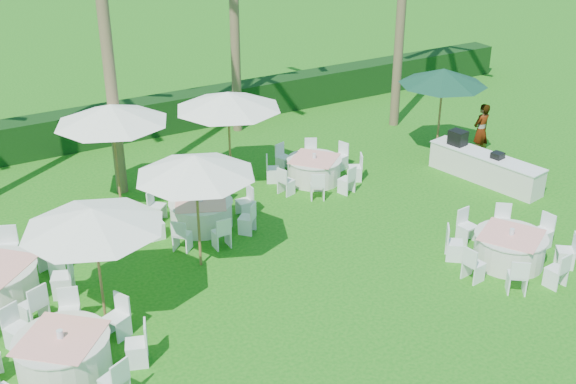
# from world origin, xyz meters

# --- Properties ---
(ground) EXTENTS (120.00, 120.00, 0.00)m
(ground) POSITION_xyz_m (0.00, 0.00, 0.00)
(ground) COLOR #136210
(ground) RESTS_ON ground
(hedge) EXTENTS (34.00, 1.00, 1.20)m
(hedge) POSITION_xyz_m (0.00, 12.00, 0.60)
(hedge) COLOR black
(hedge) RESTS_ON ground
(banquet_table_a) EXTENTS (3.05, 3.05, 0.94)m
(banquet_table_a) POSITION_xyz_m (-4.19, 0.86, 0.41)
(banquet_table_a) COLOR silver
(banquet_table_a) RESTS_ON ground
(banquet_table_c) EXTENTS (2.97, 2.97, 0.90)m
(banquet_table_c) POSITION_xyz_m (5.92, -0.45, 0.39)
(banquet_table_c) COLOR silver
(banquet_table_c) RESTS_ON ground
(banquet_table_e) EXTENTS (2.88, 2.88, 0.88)m
(banquet_table_e) POSITION_xyz_m (0.39, 4.88, 0.38)
(banquet_table_e) COLOR silver
(banquet_table_e) RESTS_ON ground
(banquet_table_f) EXTENTS (2.79, 2.79, 0.87)m
(banquet_table_f) POSITION_xyz_m (4.43, 5.83, 0.37)
(banquet_table_f) COLOR silver
(banquet_table_f) RESTS_ON ground
(umbrella_a) EXTENTS (2.87, 2.87, 2.55)m
(umbrella_a) POSITION_xyz_m (-3.01, 2.22, 2.32)
(umbrella_a) COLOR brown
(umbrella_a) RESTS_ON ground
(umbrella_b) EXTENTS (2.76, 2.76, 2.80)m
(umbrella_b) POSITION_xyz_m (-0.42, 3.12, 2.56)
(umbrella_b) COLOR brown
(umbrella_b) RESTS_ON ground
(umbrella_c) EXTENTS (3.00, 3.00, 2.94)m
(umbrella_c) POSITION_xyz_m (-1.05, 7.05, 2.68)
(umbrella_c) COLOR brown
(umbrella_c) RESTS_ON ground
(umbrella_d) EXTENTS (3.03, 3.03, 2.81)m
(umbrella_d) POSITION_xyz_m (2.21, 6.85, 2.56)
(umbrella_d) COLOR brown
(umbrella_d) RESTS_ON ground
(umbrella_green) EXTENTS (2.72, 2.72, 2.87)m
(umbrella_green) POSITION_xyz_m (8.79, 5.45, 2.62)
(umbrella_green) COLOR brown
(umbrella_green) RESTS_ON ground
(buffet_table) EXTENTS (1.41, 3.65, 1.27)m
(buffet_table) POSITION_xyz_m (8.76, 3.33, 0.45)
(buffet_table) COLOR silver
(buffet_table) RESTS_ON ground
(staff_person) EXTENTS (0.69, 0.50, 1.76)m
(staff_person) POSITION_xyz_m (9.95, 4.77, 0.88)
(staff_person) COLOR gray
(staff_person) RESTS_ON ground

